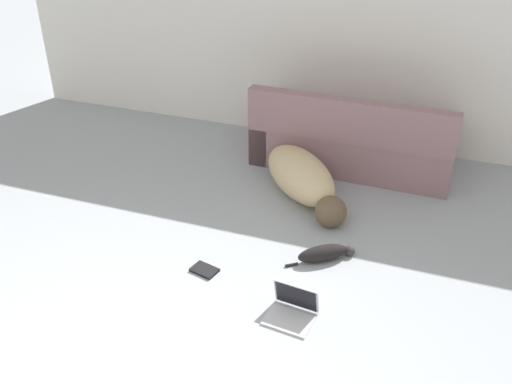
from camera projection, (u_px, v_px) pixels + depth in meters
The scene contains 6 objects.
wall_back at pixel (309, 32), 6.25m from camera, with size 7.14×0.06×2.45m.
couch at pixel (352, 143), 6.04m from camera, with size 2.10×0.87×0.87m.
dog at pixel (303, 178), 5.54m from camera, with size 1.19×1.26×0.43m.
cat at pixel (325, 253), 4.73m from camera, with size 0.53×0.41×0.14m.
laptop_open at pixel (293, 306), 4.16m from camera, with size 0.37×0.33×0.25m.
book_black at pixel (204, 270), 4.63m from camera, with size 0.24×0.19×0.02m.
Camera 1 is at (1.56, -1.75, 2.93)m, focal length 40.00 mm.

